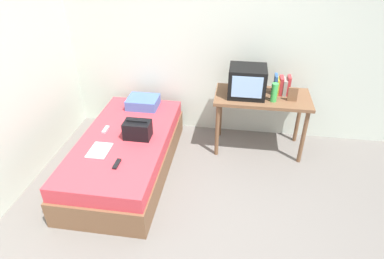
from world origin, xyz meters
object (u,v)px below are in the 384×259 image
tv (247,81)px  remote_dark (117,164)px  magazine (99,150)px  bed (126,154)px  desk (262,103)px  pillow (143,102)px  handbag (138,130)px  picture_frame (293,94)px  remote_silver (106,129)px  water_bottle (274,92)px  book_row (282,86)px

tv → remote_dark: bearing=-136.0°
tv → magazine: 1.89m
bed → desk: desk is taller
bed → pillow: (0.02, 0.75, 0.31)m
bed → handbag: bearing=6.2°
desk → picture_frame: (0.33, -0.09, 0.18)m
bed → remote_silver: size_ratio=13.89×
handbag → water_bottle: bearing=20.5°
water_bottle → magazine: bearing=-154.5°
bed → remote_silver: (-0.26, 0.10, 0.25)m
book_row → desk: bearing=-158.4°
picture_frame → pillow: size_ratio=0.43×
picture_frame → remote_dark: (-1.79, -1.13, -0.37)m
magazine → tv: bearing=33.3°
book_row → remote_dark: (-1.68, -1.31, -0.39)m
bed → water_bottle: water_bottle is taller
picture_frame → magazine: picture_frame is taller
book_row → picture_frame: 0.22m
pillow → remote_silver: pillow is taller
water_bottle → remote_dark: (-1.58, -1.09, -0.39)m
book_row → picture_frame: size_ratio=1.43×
tv → water_bottle: bearing=-20.3°
bed → remote_silver: 0.38m
desk → magazine: size_ratio=4.00×
handbag → remote_dark: bearing=-97.3°
bed → tv: bearing=27.4°
tv → picture_frame: size_ratio=2.58×
picture_frame → desk: bearing=164.4°
pillow → bed: bearing=-91.4°
book_row → tv: bearing=-166.5°
pillow → remote_dark: size_ratio=2.57×
water_bottle → tv: bearing=159.7°
tv → remote_silver: tv is taller
picture_frame → pillow: picture_frame is taller
tv → remote_silver: (-1.61, -0.60, -0.46)m
remote_silver → book_row: bearing=18.9°
bed → book_row: 2.05m
desk → handbag: bearing=-153.4°
water_bottle → bed: bearing=-160.8°
tv → remote_dark: tv is taller
magazine → picture_frame: bearing=24.1°
handbag → tv: bearing=29.9°
tv → water_bottle: tv is taller
desk → remote_dark: desk is taller
water_bottle → remote_silver: water_bottle is taller
water_bottle → handbag: 1.64m
pillow → handbag: handbag is taller
bed → water_bottle: 1.88m
remote_dark → remote_silver: (-0.36, 0.62, 0.00)m
magazine → remote_silver: 0.41m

